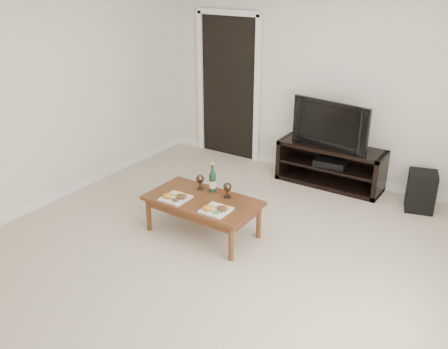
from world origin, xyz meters
TOP-DOWN VIEW (x-y plane):
  - floor at (0.00, 0.00)m, footprint 5.50×5.50m
  - back_wall at (0.00, 2.77)m, footprint 5.00×0.04m
  - doorway at (-1.55, 2.73)m, footprint 0.90×0.02m
  - media_console at (0.19, 2.50)m, footprint 1.38×0.45m
  - television at (0.19, 2.50)m, footprint 1.06×0.30m
  - av_receiver at (0.20, 2.48)m, footprint 0.43×0.35m
  - subwoofer at (1.37, 2.41)m, footprint 0.39×0.39m
  - coffee_table at (-0.47, 0.53)m, footprint 1.22×0.68m
  - plate_left at (-0.71, 0.37)m, footprint 0.27×0.27m
  - plate_right at (-0.19, 0.37)m, footprint 0.27×0.27m
  - wine_bottle at (-0.48, 0.74)m, footprint 0.07×0.07m
  - goblet_left at (-0.64, 0.72)m, footprint 0.09×0.09m
  - goblet_right at (-0.27, 0.70)m, footprint 0.09×0.09m

SIDE VIEW (x-z plane):
  - floor at x=0.00m, z-range 0.00..0.00m
  - coffee_table at x=-0.47m, z-range 0.00..0.42m
  - subwoofer at x=1.37m, z-range 0.00..0.48m
  - media_console at x=0.19m, z-range 0.00..0.55m
  - av_receiver at x=0.20m, z-range 0.29..0.36m
  - plate_left at x=-0.71m, z-range 0.42..0.49m
  - plate_right at x=-0.19m, z-range 0.42..0.49m
  - goblet_left at x=-0.64m, z-range 0.42..0.59m
  - goblet_right at x=-0.27m, z-range 0.42..0.59m
  - wine_bottle at x=-0.48m, z-range 0.42..0.77m
  - television at x=0.19m, z-range 0.55..1.16m
  - doorway at x=-1.55m, z-range 0.00..2.05m
  - back_wall at x=0.00m, z-range 0.00..2.60m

